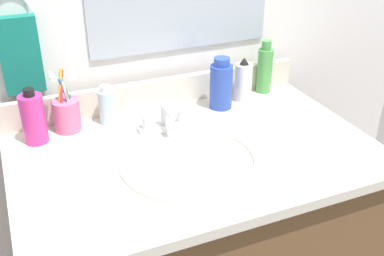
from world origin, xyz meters
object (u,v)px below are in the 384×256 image
object	(u,v)px
bottle_shampoo_blue	(221,85)
bottle_gel_clear	(107,106)
hand_towel	(20,55)
bottle_toner_green	(265,69)
bottle_soap_pink	(33,118)
cup_pink	(67,114)
bottle_lotion_white	(243,81)
faucet	(165,120)

from	to	relation	value
bottle_shampoo_blue	bottle_gel_clear	world-z (taller)	bottle_shampoo_blue
hand_towel	bottle_toner_green	world-z (taller)	hand_towel
bottle_soap_pink	cup_pink	bearing A→B (deg)	19.74
bottle_soap_pink	bottle_shampoo_blue	bearing A→B (deg)	-0.39
bottle_lotion_white	hand_towel	bearing A→B (deg)	172.31
bottle_toner_green	cup_pink	xyz separation A→B (m)	(-0.68, -0.02, -0.03)
hand_towel	faucet	distance (m)	0.45
bottle_gel_clear	bottle_lotion_white	bearing A→B (deg)	-1.48
bottle_toner_green	bottle_soap_pink	bearing A→B (deg)	-176.19
hand_towel	bottle_soap_pink	distance (m)	0.18
bottle_shampoo_blue	cup_pink	bearing A→B (deg)	175.54
bottle_gel_clear	cup_pink	xyz separation A→B (m)	(-0.12, 0.00, -0.00)
bottle_shampoo_blue	bottle_lotion_white	size ratio (longest dim) A/B	1.13
bottle_soap_pink	bottle_toner_green	bearing A→B (deg)	3.81
bottle_gel_clear	bottle_soap_pink	bearing A→B (deg)	-171.72
bottle_shampoo_blue	bottle_soap_pink	bearing A→B (deg)	179.61
bottle_toner_green	faucet	bearing A→B (deg)	-163.23
bottle_soap_pink	cup_pink	distance (m)	0.10
faucet	cup_pink	bearing A→B (deg)	158.21
bottle_soap_pink	bottle_lotion_white	size ratio (longest dim) A/B	1.09
faucet	bottle_gel_clear	size ratio (longest dim) A/B	1.30
bottle_gel_clear	bottle_lotion_white	world-z (taller)	bottle_lotion_white
hand_towel	bottle_toner_green	size ratio (longest dim) A/B	1.20
faucet	bottle_toner_green	bearing A→B (deg)	16.77
hand_towel	faucet	world-z (taller)	hand_towel
bottle_soap_pink	bottle_gel_clear	size ratio (longest dim) A/B	1.32
hand_towel	bottle_soap_pink	bearing A→B (deg)	-90.03
bottle_shampoo_blue	hand_towel	bearing A→B (deg)	168.86
hand_towel	bottle_lotion_white	world-z (taller)	hand_towel
bottle_toner_green	bottle_lotion_white	size ratio (longest dim) A/B	1.23
cup_pink	bottle_gel_clear	bearing A→B (deg)	-1.28
cup_pink	bottle_toner_green	bearing A→B (deg)	1.49
bottle_toner_green	bottle_gel_clear	world-z (taller)	bottle_toner_green
faucet	bottle_shampoo_blue	distance (m)	0.23
hand_towel	cup_pink	world-z (taller)	hand_towel
bottle_toner_green	bottle_shampoo_blue	distance (m)	0.20
bottle_soap_pink	bottle_lotion_white	distance (m)	0.67
faucet	bottle_toner_green	distance (m)	0.43
bottle_lotion_white	faucet	bearing A→B (deg)	-163.54
bottle_lotion_white	bottle_toner_green	bearing A→B (deg)	17.71
bottle_soap_pink	bottle_gel_clear	xyz separation A→B (m)	(0.21, 0.03, -0.02)
hand_towel	bottle_gel_clear	xyz separation A→B (m)	(0.21, -0.08, -0.16)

